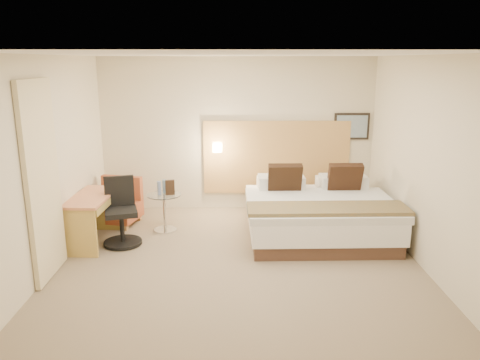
{
  "coord_description": "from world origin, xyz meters",
  "views": [
    {
      "loc": [
        -0.05,
        -5.71,
        2.63
      ],
      "look_at": [
        0.03,
        0.67,
        0.99
      ],
      "focal_mm": 35.0,
      "sensor_mm": 36.0,
      "label": 1
    }
  ],
  "objects_px": {
    "bed": "(317,212)",
    "lounge_chair": "(117,205)",
    "desk": "(93,206)",
    "desk_chair": "(121,217)",
    "side_table": "(165,210)"
  },
  "relations": [
    {
      "from": "bed",
      "to": "lounge_chair",
      "type": "relative_size",
      "value": 2.65
    },
    {
      "from": "lounge_chair",
      "to": "desk",
      "type": "relative_size",
      "value": 0.71
    },
    {
      "from": "bed",
      "to": "desk_chair",
      "type": "bearing_deg",
      "value": -172.78
    },
    {
      "from": "lounge_chair",
      "to": "side_table",
      "type": "distance_m",
      "value": 0.92
    },
    {
      "from": "desk",
      "to": "bed",
      "type": "bearing_deg",
      "value": 5.67
    },
    {
      "from": "desk_chair",
      "to": "side_table",
      "type": "bearing_deg",
      "value": 44.25
    },
    {
      "from": "bed",
      "to": "lounge_chair",
      "type": "xyz_separation_m",
      "value": [
        -3.22,
        0.54,
        -0.05
      ]
    },
    {
      "from": "desk_chair",
      "to": "bed",
      "type": "bearing_deg",
      "value": 7.22
    },
    {
      "from": "side_table",
      "to": "desk",
      "type": "xyz_separation_m",
      "value": [
        -0.96,
        -0.5,
        0.24
      ]
    },
    {
      "from": "side_table",
      "to": "lounge_chair",
      "type": "bearing_deg",
      "value": 155.76
    },
    {
      "from": "bed",
      "to": "desk",
      "type": "xyz_separation_m",
      "value": [
        -3.34,
        -0.33,
        0.22
      ]
    },
    {
      "from": "bed",
      "to": "side_table",
      "type": "distance_m",
      "value": 2.39
    },
    {
      "from": "bed",
      "to": "desk_chair",
      "type": "relative_size",
      "value": 2.28
    },
    {
      "from": "lounge_chair",
      "to": "desk_chair",
      "type": "xyz_separation_m",
      "value": [
        0.28,
        -0.91,
        0.11
      ]
    },
    {
      "from": "bed",
      "to": "side_table",
      "type": "relative_size",
      "value": 3.41
    }
  ]
}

